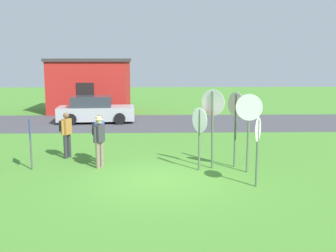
{
  "coord_description": "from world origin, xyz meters",
  "views": [
    {
      "loc": [
        -0.02,
        -11.97,
        3.65
      ],
      "look_at": [
        0.37,
        2.17,
        1.3
      ],
      "focal_mm": 43.89,
      "sensor_mm": 36.0,
      "label": 1
    }
  ],
  "objects_px": {
    "stop_sign_nearest": "(213,114)",
    "person_near_signs": "(99,139)",
    "info_panel_middle": "(30,135)",
    "person_on_left": "(99,135)",
    "parked_car_on_street": "(95,110)",
    "person_in_teal": "(66,132)",
    "stop_sign_center_cluster": "(200,128)",
    "stop_sign_leaning_right": "(249,118)",
    "stop_sign_leaning_left": "(258,140)",
    "stop_sign_low_front": "(236,116)"
  },
  "relations": [
    {
      "from": "stop_sign_low_front",
      "to": "person_on_left",
      "type": "bearing_deg",
      "value": 170.5
    },
    {
      "from": "stop_sign_nearest",
      "to": "person_near_signs",
      "type": "bearing_deg",
      "value": 176.8
    },
    {
      "from": "stop_sign_low_front",
      "to": "stop_sign_leaning_right",
      "type": "bearing_deg",
      "value": -64.54
    },
    {
      "from": "stop_sign_nearest",
      "to": "person_near_signs",
      "type": "height_order",
      "value": "stop_sign_nearest"
    },
    {
      "from": "stop_sign_leaning_left",
      "to": "person_near_signs",
      "type": "xyz_separation_m",
      "value": [
        -4.77,
        2.2,
        -0.38
      ]
    },
    {
      "from": "person_near_signs",
      "to": "person_on_left",
      "type": "distance_m",
      "value": 0.75
    },
    {
      "from": "person_in_teal",
      "to": "stop_sign_nearest",
      "type": "bearing_deg",
      "value": -17.45
    },
    {
      "from": "stop_sign_center_cluster",
      "to": "info_panel_middle",
      "type": "height_order",
      "value": "stop_sign_center_cluster"
    },
    {
      "from": "stop_sign_center_cluster",
      "to": "stop_sign_nearest",
      "type": "bearing_deg",
      "value": 24.44
    },
    {
      "from": "stop_sign_leaning_left",
      "to": "stop_sign_nearest",
      "type": "distance_m",
      "value": 2.29
    },
    {
      "from": "stop_sign_center_cluster",
      "to": "person_near_signs",
      "type": "height_order",
      "value": "stop_sign_center_cluster"
    },
    {
      "from": "stop_sign_leaning_left",
      "to": "stop_sign_center_cluster",
      "type": "bearing_deg",
      "value": 129.24
    },
    {
      "from": "stop_sign_nearest",
      "to": "person_near_signs",
      "type": "xyz_separation_m",
      "value": [
        -3.76,
        0.21,
        -0.86
      ]
    },
    {
      "from": "stop_sign_leaning_left",
      "to": "stop_sign_leaning_right",
      "type": "distance_m",
      "value": 1.59
    },
    {
      "from": "stop_sign_low_front",
      "to": "person_near_signs",
      "type": "bearing_deg",
      "value": 179.53
    },
    {
      "from": "stop_sign_nearest",
      "to": "person_near_signs",
      "type": "distance_m",
      "value": 3.86
    },
    {
      "from": "parked_car_on_street",
      "to": "person_near_signs",
      "type": "distance_m",
      "value": 10.01
    },
    {
      "from": "person_in_teal",
      "to": "stop_sign_leaning_left",
      "type": "bearing_deg",
      "value": -30.36
    },
    {
      "from": "parked_car_on_street",
      "to": "stop_sign_leaning_right",
      "type": "bearing_deg",
      "value": -58.5
    },
    {
      "from": "stop_sign_low_front",
      "to": "stop_sign_leaning_left",
      "type": "bearing_deg",
      "value": -84.28
    },
    {
      "from": "stop_sign_leaning_left",
      "to": "person_on_left",
      "type": "bearing_deg",
      "value": 148.85
    },
    {
      "from": "info_panel_middle",
      "to": "person_on_left",
      "type": "bearing_deg",
      "value": 23.81
    },
    {
      "from": "parked_car_on_street",
      "to": "person_in_teal",
      "type": "height_order",
      "value": "person_in_teal"
    },
    {
      "from": "stop_sign_leaning_left",
      "to": "stop_sign_leaning_right",
      "type": "relative_size",
      "value": 0.79
    },
    {
      "from": "stop_sign_nearest",
      "to": "person_on_left",
      "type": "bearing_deg",
      "value": 166.16
    },
    {
      "from": "person_in_teal",
      "to": "info_panel_middle",
      "type": "distance_m",
      "value": 1.81
    },
    {
      "from": "parked_car_on_street",
      "to": "person_near_signs",
      "type": "relative_size",
      "value": 2.55
    },
    {
      "from": "stop_sign_leaning_right",
      "to": "stop_sign_nearest",
      "type": "bearing_deg",
      "value": 157.52
    },
    {
      "from": "person_near_signs",
      "to": "person_on_left",
      "type": "bearing_deg",
      "value": 97.88
    },
    {
      "from": "stop_sign_nearest",
      "to": "stop_sign_low_front",
      "type": "distance_m",
      "value": 0.82
    },
    {
      "from": "stop_sign_nearest",
      "to": "stop_sign_leaning_right",
      "type": "bearing_deg",
      "value": -22.48
    },
    {
      "from": "stop_sign_low_front",
      "to": "person_in_teal",
      "type": "xyz_separation_m",
      "value": [
        -5.96,
        1.45,
        -0.77
      ]
    },
    {
      "from": "stop_sign_center_cluster",
      "to": "person_near_signs",
      "type": "bearing_deg",
      "value": 172.85
    },
    {
      "from": "parked_car_on_street",
      "to": "stop_sign_nearest",
      "type": "relative_size",
      "value": 1.67
    },
    {
      "from": "stop_sign_nearest",
      "to": "stop_sign_low_front",
      "type": "relative_size",
      "value": 1.04
    },
    {
      "from": "stop_sign_nearest",
      "to": "info_panel_middle",
      "type": "height_order",
      "value": "stop_sign_nearest"
    },
    {
      "from": "person_near_signs",
      "to": "info_panel_middle",
      "type": "relative_size",
      "value": 1.03
    },
    {
      "from": "stop_sign_low_front",
      "to": "person_near_signs",
      "type": "xyz_separation_m",
      "value": [
        -4.55,
        0.04,
        -0.77
      ]
    },
    {
      "from": "info_panel_middle",
      "to": "stop_sign_leaning_left",
      "type": "bearing_deg",
      "value": -16.04
    },
    {
      "from": "person_near_signs",
      "to": "person_on_left",
      "type": "relative_size",
      "value": 1.03
    },
    {
      "from": "stop_sign_leaning_left",
      "to": "stop_sign_low_front",
      "type": "height_order",
      "value": "stop_sign_low_front"
    },
    {
      "from": "parked_car_on_street",
      "to": "stop_sign_leaning_right",
      "type": "height_order",
      "value": "stop_sign_leaning_right"
    },
    {
      "from": "stop_sign_low_front",
      "to": "person_in_teal",
      "type": "bearing_deg",
      "value": 166.31
    },
    {
      "from": "stop_sign_leaning_left",
      "to": "stop_sign_center_cluster",
      "type": "relative_size",
      "value": 0.97
    },
    {
      "from": "parked_car_on_street",
      "to": "person_in_teal",
      "type": "relative_size",
      "value": 2.62
    },
    {
      "from": "parked_car_on_street",
      "to": "stop_sign_nearest",
      "type": "distance_m",
      "value": 11.48
    },
    {
      "from": "stop_sign_low_front",
      "to": "person_near_signs",
      "type": "height_order",
      "value": "stop_sign_low_front"
    },
    {
      "from": "stop_sign_center_cluster",
      "to": "person_near_signs",
      "type": "xyz_separation_m",
      "value": [
        -3.31,
        0.41,
        -0.44
      ]
    },
    {
      "from": "stop_sign_center_cluster",
      "to": "person_in_teal",
      "type": "xyz_separation_m",
      "value": [
        -4.71,
        1.83,
        -0.44
      ]
    },
    {
      "from": "stop_sign_center_cluster",
      "to": "stop_sign_leaning_left",
      "type": "bearing_deg",
      "value": -50.76
    }
  ]
}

